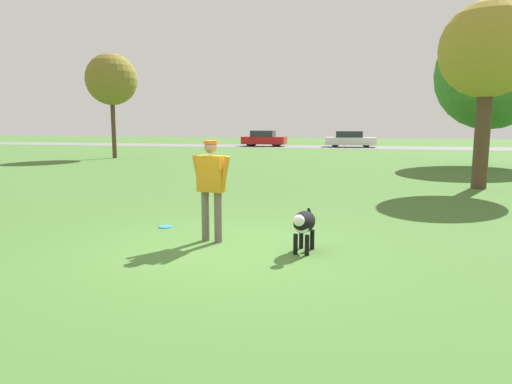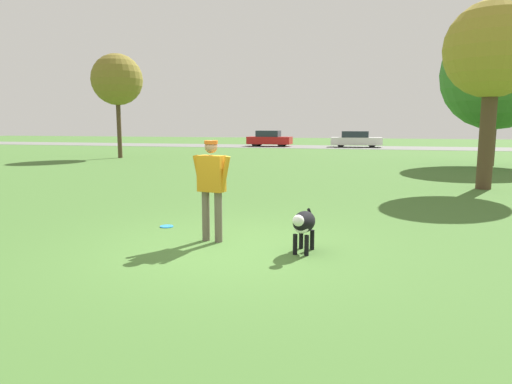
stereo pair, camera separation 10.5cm
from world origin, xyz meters
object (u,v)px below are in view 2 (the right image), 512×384
Objects in this scene: person at (212,182)px; parked_car_white at (356,139)px; tree_far_right at (498,74)px; frisbee at (167,226)px; tree_far_left at (117,80)px; tree_near_right at (493,51)px; dog at (304,224)px; parked_car_red at (269,139)px.

person is 33.49m from parked_car_white.
person is at bearing -115.61° from tree_far_right.
frisbee is 0.04× the size of tree_far_left.
tree_far_right is (9.27, 15.94, 4.27)m from frisbee.
tree_near_right is at bearing -26.35° from tree_far_left.
tree_far_left reaches higher than dog.
dog reaches higher than frisbee.
dog is at bearing -117.04° from tree_near_right.
tree_near_right is at bearing 158.54° from dog.
person is 33.76m from parked_car_red.
tree_far_right is (6.41, 17.04, 3.82)m from dog.
frisbee is 0.07× the size of parked_car_red.
parked_car_white is (2.24, 32.67, 0.67)m from frisbee.
person is 18.85m from tree_far_right.
parked_car_red is 7.65m from parked_car_white.
parked_car_white reaches higher than dog.
person is 21.13m from tree_far_left.
frisbee is 0.05× the size of tree_near_right.
person is at bearing -95.06° from dog.
tree_far_left is 21.33m from parked_car_white.
tree_far_right is 8.86m from tree_near_right.
tree_near_right is at bearing -103.75° from tree_far_right.
tree_near_right is (-2.11, -8.60, -0.16)m from tree_far_right.
frisbee is at bearing -105.64° from dog.
tree_far_right is 1.22× the size of tree_near_right.
tree_near_right is (7.16, 7.34, 4.11)m from frisbee.
dog is 0.22× the size of parked_car_white.
dog is at bearing -91.03° from parked_car_white.
frisbee is at bearing -79.81° from parked_car_red.
tree_far_left is at bearing -107.81° from parked_car_red.
parked_car_white is at bearing 100.98° from tree_near_right.
parked_car_red is (-12.55, 24.96, -3.44)m from tree_near_right.
frisbee is 11.05m from tree_near_right.
frisbee is 32.76m from parked_car_white.
tree_far_right is 20.05m from tree_far_left.
person reaches higher than parked_car_white.
parked_car_white is at bearing 99.13° from person.
tree_near_right is 1.43× the size of parked_car_red.
parked_car_white is at bearing 3.52° from parked_car_red.
dog is 3.77× the size of frisbee.
parked_car_white is (-0.61, 33.78, 0.22)m from dog.
parked_car_red is at bearing 71.48° from tree_far_left.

